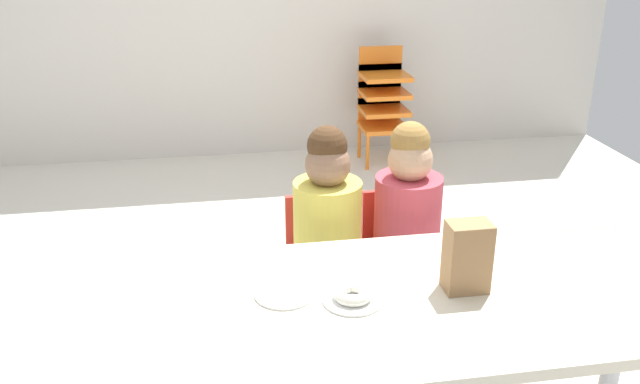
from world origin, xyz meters
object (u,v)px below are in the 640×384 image
donut_powdered_on_plate (353,294)px  paper_plate_near_edge (353,300)px  seated_child_middle_seat (407,214)px  paper_bag_brown (467,257)px  paper_plate_center_table (284,294)px  craft_table (290,320)px  seated_child_near_camera (327,219)px  kid_chair_orange_stack (383,98)px

donut_powdered_on_plate → paper_plate_near_edge: bearing=0.0°
seated_child_middle_seat → paper_bag_brown: size_ratio=4.17×
paper_bag_brown → paper_plate_center_table: bearing=174.1°
paper_plate_center_table → donut_powdered_on_plate: bearing=-19.3°
craft_table → paper_bag_brown: (0.54, 0.01, 0.16)m
seated_child_middle_seat → donut_powdered_on_plate: (-0.35, -0.63, 0.05)m
craft_table → seated_child_near_camera: bearing=70.3°
seated_child_middle_seat → paper_bag_brown: seated_child_middle_seat is taller
craft_table → paper_bag_brown: size_ratio=8.20×
seated_child_middle_seat → donut_powdered_on_plate: seated_child_middle_seat is taller
seated_child_near_camera → paper_plate_near_edge: bearing=-93.4°
seated_child_middle_seat → kid_chair_orange_stack: size_ratio=1.15×
kid_chair_orange_stack → paper_bag_brown: 2.81m
craft_table → seated_child_near_camera: (0.23, 0.63, 0.02)m
seated_child_near_camera → paper_plate_near_edge: seated_child_near_camera is taller
craft_table → donut_powdered_on_plate: size_ratio=15.51×
kid_chair_orange_stack → donut_powdered_on_plate: bearing=-106.5°
paper_bag_brown → paper_plate_near_edge: 0.37m
paper_bag_brown → donut_powdered_on_plate: bearing=-178.1°
seated_child_near_camera → seated_child_middle_seat: (0.32, -0.00, 0.00)m
kid_chair_orange_stack → paper_plate_center_table: bearing=-110.6°
paper_plate_center_table → seated_child_middle_seat: bearing=45.8°
paper_plate_near_edge → kid_chair_orange_stack: bearing=73.5°
kid_chair_orange_stack → donut_powdered_on_plate: 2.90m
donut_powdered_on_plate → seated_child_middle_seat: bearing=60.7°
seated_child_near_camera → kid_chair_orange_stack: 2.28m
seated_child_middle_seat → craft_table: bearing=-130.7°
craft_table → seated_child_middle_seat: size_ratio=1.97×
paper_bag_brown → paper_plate_center_table: 0.56m
kid_chair_orange_stack → paper_plate_near_edge: (-0.82, -2.77, 0.12)m
paper_plate_center_table → seated_child_near_camera: bearing=67.6°
paper_plate_center_table → donut_powdered_on_plate: (0.19, -0.07, 0.02)m
seated_child_near_camera → seated_child_middle_seat: 0.32m
craft_table → paper_bag_brown: paper_bag_brown is taller
seated_child_middle_seat → kid_chair_orange_stack: seated_child_middle_seat is taller
kid_chair_orange_stack → paper_plate_center_table: size_ratio=4.44×
seated_child_middle_seat → kid_chair_orange_stack: bearing=77.7°
craft_table → paper_plate_center_table: 0.08m
seated_child_near_camera → paper_plate_center_table: size_ratio=5.10×
paper_bag_brown → seated_child_near_camera: bearing=116.7°
kid_chair_orange_stack → paper_plate_center_table: (-1.02, -2.71, 0.12)m
kid_chair_orange_stack → paper_plate_near_edge: size_ratio=4.44×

